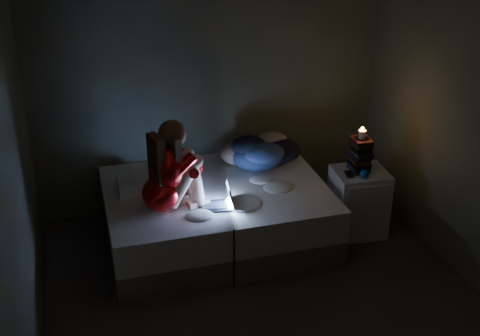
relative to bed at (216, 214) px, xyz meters
name	(u,v)px	position (x,y,z in m)	size (l,w,h in m)	color
floor	(267,306)	(0.16, -1.10, -0.30)	(3.60, 3.80, 0.02)	#282423
wall_back	(211,87)	(0.16, 0.81, 1.01)	(3.60, 0.02, 2.60)	#40443B
wall_front	(398,333)	(0.16, -3.01, 1.01)	(3.60, 0.02, 2.60)	#40443B
wall_left	(15,197)	(-1.65, -1.10, 1.01)	(0.02, 3.80, 2.60)	#40443B
wall_right	(480,139)	(1.97, -1.10, 1.01)	(0.02, 3.80, 2.60)	#40443B
bed	(216,214)	(0.00, 0.00, 0.00)	(2.07, 1.56, 0.57)	#B5B2AB
pillow	(142,183)	(-0.67, 0.17, 0.35)	(0.44, 0.32, 0.13)	silver
woman	(160,169)	(-0.56, -0.30, 0.70)	(0.52, 0.34, 0.84)	#A90F0A
laptop	(215,196)	(-0.09, -0.35, 0.40)	(0.32, 0.22, 0.22)	black
clothes_pile	(258,150)	(0.53, 0.35, 0.46)	(0.58, 0.47, 0.35)	navy
nightstand	(358,202)	(1.38, -0.24, 0.05)	(0.50, 0.45, 0.67)	silver
book_stack	(360,155)	(1.38, -0.20, 0.54)	(0.19, 0.25, 0.32)	black
candle	(362,136)	(1.38, -0.20, 0.74)	(0.07, 0.07, 0.08)	beige
phone	(350,175)	(1.25, -0.28, 0.39)	(0.07, 0.14, 0.01)	black
blue_orb	(366,174)	(1.36, -0.37, 0.42)	(0.08, 0.08, 0.08)	navy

